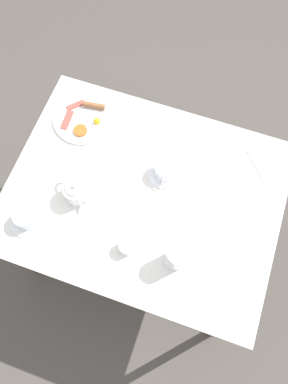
{
  "coord_description": "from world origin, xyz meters",
  "views": [
    {
      "loc": [
        -0.52,
        -0.18,
        2.18
      ],
      "look_at": [
        0.0,
        0.0,
        0.75
      ],
      "focal_mm": 35.0,
      "sensor_mm": 36.0,
      "label": 1
    }
  ],
  "objects_px": {
    "breakfast_plate": "(84,118)",
    "teacup_with_saucer_right": "(26,218)",
    "creamer_jug": "(127,246)",
    "teacup_with_saucer_left": "(165,170)",
    "knife_by_plate": "(221,261)",
    "spoon_for_tea": "(157,124)",
    "teapot_near": "(76,191)",
    "water_glass_tall": "(176,257)",
    "fork_by_plate": "(257,168)",
    "fork_spare": "(131,211)"
  },
  "relations": [
    {
      "from": "breakfast_plate",
      "to": "teacup_with_saucer_right",
      "type": "distance_m",
      "value": 0.52
    },
    {
      "from": "teacup_with_saucer_right",
      "to": "creamer_jug",
      "type": "xyz_separation_m",
      "value": [
        0.02,
        -0.42,
        -0.0
      ]
    },
    {
      "from": "teacup_with_saucer_left",
      "to": "knife_by_plate",
      "type": "xyz_separation_m",
      "value": [
        -0.28,
        -0.32,
        -0.03
      ]
    },
    {
      "from": "knife_by_plate",
      "to": "spoon_for_tea",
      "type": "bearing_deg",
      "value": 40.87
    },
    {
      "from": "teacup_with_saucer_right",
      "to": "knife_by_plate",
      "type": "height_order",
      "value": "teacup_with_saucer_right"
    },
    {
      "from": "breakfast_plate",
      "to": "creamer_jug",
      "type": "relative_size",
      "value": 3.23
    },
    {
      "from": "knife_by_plate",
      "to": "creamer_jug",
      "type": "bearing_deg",
      "value": 101.15
    },
    {
      "from": "breakfast_plate",
      "to": "teapot_near",
      "type": "relative_size",
      "value": 1.69
    },
    {
      "from": "teapot_near",
      "to": "creamer_jug",
      "type": "distance_m",
      "value": 0.31
    },
    {
      "from": "water_glass_tall",
      "to": "creamer_jug",
      "type": "height_order",
      "value": "water_glass_tall"
    },
    {
      "from": "breakfast_plate",
      "to": "teapot_near",
      "type": "xyz_separation_m",
      "value": [
        -0.35,
        -0.12,
        0.04
      ]
    },
    {
      "from": "fork_by_plate",
      "to": "spoon_for_tea",
      "type": "relative_size",
      "value": 1.2
    },
    {
      "from": "teacup_with_saucer_left",
      "to": "knife_by_plate",
      "type": "distance_m",
      "value": 0.43
    },
    {
      "from": "fork_by_plate",
      "to": "spoon_for_tea",
      "type": "bearing_deg",
      "value": 82.44
    },
    {
      "from": "water_glass_tall",
      "to": "fork_by_plate",
      "type": "distance_m",
      "value": 0.54
    },
    {
      "from": "water_glass_tall",
      "to": "fork_spare",
      "type": "xyz_separation_m",
      "value": [
        0.13,
        0.23,
        -0.06
      ]
    },
    {
      "from": "knife_by_plate",
      "to": "teacup_with_saucer_right",
      "type": "bearing_deg",
      "value": 97.02
    },
    {
      "from": "breakfast_plate",
      "to": "fork_by_plate",
      "type": "height_order",
      "value": "breakfast_plate"
    },
    {
      "from": "creamer_jug",
      "to": "spoon_for_tea",
      "type": "relative_size",
      "value": 0.71
    },
    {
      "from": "knife_by_plate",
      "to": "fork_spare",
      "type": "distance_m",
      "value": 0.41
    },
    {
      "from": "spoon_for_tea",
      "to": "teacup_with_saucer_right",
      "type": "bearing_deg",
      "value": 149.51
    },
    {
      "from": "teapot_near",
      "to": "water_glass_tall",
      "type": "bearing_deg",
      "value": 17.55
    },
    {
      "from": "teacup_with_saucer_left",
      "to": "teacup_with_saucer_right",
      "type": "distance_m",
      "value": 0.6
    },
    {
      "from": "teacup_with_saucer_left",
      "to": "teacup_with_saucer_right",
      "type": "height_order",
      "value": "same"
    },
    {
      "from": "breakfast_plate",
      "to": "water_glass_tall",
      "type": "xyz_separation_m",
      "value": [
        -0.48,
        -0.58,
        0.06
      ]
    },
    {
      "from": "water_glass_tall",
      "to": "fork_by_plate",
      "type": "xyz_separation_m",
      "value": [
        0.49,
        -0.21,
        -0.06
      ]
    },
    {
      "from": "breakfast_plate",
      "to": "creamer_jug",
      "type": "distance_m",
      "value": 0.62
    },
    {
      "from": "teacup_with_saucer_right",
      "to": "knife_by_plate",
      "type": "xyz_separation_m",
      "value": [
        0.1,
        -0.78,
        -0.03
      ]
    },
    {
      "from": "creamer_jug",
      "to": "knife_by_plate",
      "type": "xyz_separation_m",
      "value": [
        0.07,
        -0.36,
        -0.02
      ]
    },
    {
      "from": "fork_spare",
      "to": "teacup_with_saucer_left",
      "type": "bearing_deg",
      "value": -19.93
    },
    {
      "from": "fork_by_plate",
      "to": "breakfast_plate",
      "type": "bearing_deg",
      "value": 91.25
    },
    {
      "from": "teapot_near",
      "to": "fork_by_plate",
      "type": "distance_m",
      "value": 0.77
    },
    {
      "from": "teacup_with_saucer_right",
      "to": "spoon_for_tea",
      "type": "xyz_separation_m",
      "value": [
        0.6,
        -0.35,
        -0.03
      ]
    },
    {
      "from": "breakfast_plate",
      "to": "spoon_for_tea",
      "type": "xyz_separation_m",
      "value": [
        0.08,
        -0.32,
        -0.01
      ]
    },
    {
      "from": "creamer_jug",
      "to": "spoon_for_tea",
      "type": "bearing_deg",
      "value": 6.85
    },
    {
      "from": "teapot_near",
      "to": "fork_spare",
      "type": "distance_m",
      "value": 0.24
    },
    {
      "from": "breakfast_plate",
      "to": "teacup_with_saucer_right",
      "type": "bearing_deg",
      "value": 176.25
    },
    {
      "from": "teacup_with_saucer_left",
      "to": "knife_by_plate",
      "type": "relative_size",
      "value": 0.67
    },
    {
      "from": "teapot_near",
      "to": "fork_by_plate",
      "type": "xyz_separation_m",
      "value": [
        0.37,
        -0.68,
        -0.04
      ]
    },
    {
      "from": "breakfast_plate",
      "to": "knife_by_plate",
      "type": "height_order",
      "value": "breakfast_plate"
    },
    {
      "from": "water_glass_tall",
      "to": "fork_spare",
      "type": "height_order",
      "value": "water_glass_tall"
    },
    {
      "from": "teacup_with_saucer_left",
      "to": "fork_by_plate",
      "type": "bearing_deg",
      "value": -67.27
    },
    {
      "from": "creamer_jug",
      "to": "fork_by_plate",
      "type": "distance_m",
      "value": 0.65
    },
    {
      "from": "breakfast_plate",
      "to": "fork_spare",
      "type": "xyz_separation_m",
      "value": [
        -0.34,
        -0.35,
        -0.01
      ]
    },
    {
      "from": "breakfast_plate",
      "to": "spoon_for_tea",
      "type": "height_order",
      "value": "breakfast_plate"
    },
    {
      "from": "spoon_for_tea",
      "to": "creamer_jug",
      "type": "bearing_deg",
      "value": -173.15
    },
    {
      "from": "water_glass_tall",
      "to": "knife_by_plate",
      "type": "relative_size",
      "value": 0.58
    },
    {
      "from": "breakfast_plate",
      "to": "teacup_with_saucer_left",
      "type": "bearing_deg",
      "value": -107.79
    },
    {
      "from": "teacup_with_saucer_left",
      "to": "creamer_jug",
      "type": "xyz_separation_m",
      "value": [
        -0.35,
        0.04,
        -0.0
      ]
    },
    {
      "from": "teacup_with_saucer_left",
      "to": "creamer_jug",
      "type": "relative_size",
      "value": 1.79
    }
  ]
}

